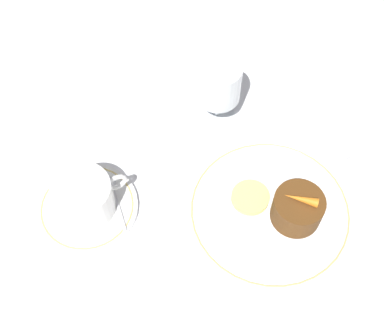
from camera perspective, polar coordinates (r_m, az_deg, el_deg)
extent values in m
plane|color=white|center=(0.87, 5.85, -2.82)|extent=(3.00, 3.00, 0.00)
cylinder|color=white|center=(0.85, 8.25, -5.05)|extent=(0.27, 0.27, 0.01)
torus|color=tan|center=(0.84, 8.30, -4.88)|extent=(0.25, 0.25, 0.00)
cylinder|color=white|center=(0.86, -11.06, -4.55)|extent=(0.16, 0.16, 0.01)
torus|color=tan|center=(0.86, -11.10, -4.43)|extent=(0.15, 0.15, 0.00)
cylinder|color=white|center=(0.83, -11.47, -3.50)|extent=(0.09, 0.09, 0.07)
cylinder|color=#331E0F|center=(0.82, -11.53, -3.35)|extent=(0.08, 0.08, 0.05)
torus|color=white|center=(0.83, -8.06, -1.90)|extent=(0.04, 0.01, 0.03)
cube|color=silver|center=(0.84, -7.81, -4.74)|extent=(0.02, 0.08, 0.00)
ellipsoid|color=silver|center=(0.87, -8.64, -1.90)|extent=(0.02, 0.02, 0.00)
cylinder|color=silver|center=(0.95, 2.64, 5.38)|extent=(0.06, 0.06, 0.01)
cylinder|color=silver|center=(0.92, 2.71, 6.39)|extent=(0.01, 0.01, 0.05)
cylinder|color=silver|center=(0.88, 2.87, 8.77)|extent=(0.07, 0.07, 0.07)
cylinder|color=#5B0F1E|center=(0.89, 2.83, 8.20)|extent=(0.06, 0.06, 0.04)
cube|color=silver|center=(0.91, 18.68, -2.50)|extent=(0.01, 0.13, 0.01)
cube|color=silver|center=(0.94, 15.46, 1.81)|extent=(0.02, 0.05, 0.01)
cylinder|color=#563314|center=(0.82, 11.18, -4.65)|extent=(0.08, 0.08, 0.05)
cone|color=orange|center=(0.79, 11.56, -3.63)|extent=(0.05, 0.04, 0.01)
cylinder|color=#EFE075|center=(0.84, 6.23, -3.52)|extent=(0.06, 0.06, 0.01)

